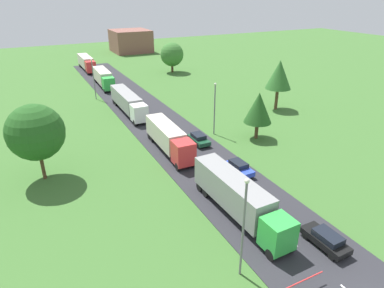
{
  "coord_description": "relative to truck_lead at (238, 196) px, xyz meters",
  "views": [
    {
      "loc": [
        -18.31,
        -8.48,
        20.22
      ],
      "look_at": [
        0.42,
        28.66,
        1.07
      ],
      "focal_mm": 31.47,
      "sensor_mm": 36.0,
      "label": 1
    }
  ],
  "objects": [
    {
      "name": "truck_fifth",
      "position": [
        -0.14,
        73.51,
        -0.08
      ],
      "size": [
        2.51,
        12.98,
        3.6
      ],
      "color": "red",
      "rests_on": "road"
    },
    {
      "name": "lamppost_lead",
      "position": [
        -3.96,
        -6.4,
        2.57
      ],
      "size": [
        0.36,
        0.36,
        8.58
      ],
      "color": "slate",
      "rests_on": "ground"
    },
    {
      "name": "tree_oak",
      "position": [
        19.76,
        60.59,
        2.47
      ],
      "size": [
        6.08,
        6.08,
        7.73
      ],
      "color": "#513823",
      "rests_on": "ground"
    },
    {
      "name": "lane_marking_centre",
      "position": [
        2.17,
        5.51,
        -2.14
      ],
      "size": [
        0.16,
        119.7,
        0.01
      ],
      "color": "white",
      "rests_on": "road"
    },
    {
      "name": "road",
      "position": [
        2.17,
        10.71,
        -2.18
      ],
      "size": [
        10.0,
        140.0,
        0.06
      ],
      "primitive_type": "cube",
      "color": "#2B2B30",
      "rests_on": "ground"
    },
    {
      "name": "tree_maple",
      "position": [
        -16.16,
        16.12,
        3.65
      ],
      "size": [
        6.33,
        6.33,
        9.04
      ],
      "color": "#513823",
      "rests_on": "ground"
    },
    {
      "name": "lamppost_third",
      "position": [
        -3.88,
        45.28,
        2.25
      ],
      "size": [
        0.36,
        0.36,
        7.96
      ],
      "color": "slate",
      "rests_on": "ground"
    },
    {
      "name": "distant_building",
      "position": [
        19.91,
        97.31,
        1.51
      ],
      "size": [
        12.53,
        12.92,
        7.43
      ],
      "primitive_type": "cube",
      "color": "brown",
      "rests_on": "ground"
    },
    {
      "name": "truck_lead",
      "position": [
        0.0,
        0.0,
        0.0
      ],
      "size": [
        2.81,
        13.25,
        3.78
      ],
      "color": "green",
      "rests_on": "road"
    },
    {
      "name": "truck_third",
      "position": [
        -0.43,
        34.23,
        -0.12
      ],
      "size": [
        2.56,
        14.77,
        3.48
      ],
      "color": "white",
      "rests_on": "road"
    },
    {
      "name": "tree_pine",
      "position": [
        24.56,
        23.92,
        4.18
      ],
      "size": [
        4.61,
        4.61,
        8.98
      ],
      "color": "#513823",
      "rests_on": "ground"
    },
    {
      "name": "truck_fourth",
      "position": [
        -0.07,
        54.25,
        -0.1
      ],
      "size": [
        2.82,
        12.19,
        3.57
      ],
      "color": "green",
      "rests_on": "road"
    },
    {
      "name": "truck_second",
      "position": [
        -0.26,
        16.18,
        -0.11
      ],
      "size": [
        2.79,
        12.06,
        3.51
      ],
      "color": "red",
      "rests_on": "road"
    },
    {
      "name": "lamppost_second",
      "position": [
        8.3,
        18.72,
        2.27
      ],
      "size": [
        0.36,
        0.36,
        8.01
      ],
      "color": "slate",
      "rests_on": "ground"
    },
    {
      "name": "tree_elm",
      "position": [
        13.17,
        14.58,
        2.53
      ],
      "size": [
        4.05,
        4.05,
        7.0
      ],
      "color": "#513823",
      "rests_on": "ground"
    },
    {
      "name": "car_third",
      "position": [
        4.52,
        16.54,
        -1.39
      ],
      "size": [
        1.86,
        3.96,
        1.44
      ],
      "color": "#19472D",
      "rests_on": "road"
    },
    {
      "name": "car_second",
      "position": [
        4.85,
        6.82,
        -1.38
      ],
      "size": [
        1.88,
        4.05,
        1.47
      ],
      "color": "blue",
      "rests_on": "road"
    },
    {
      "name": "car_lead",
      "position": [
        4.31,
        -7.16,
        -1.39
      ],
      "size": [
        1.87,
        4.32,
        1.44
      ],
      "color": "black",
      "rests_on": "road"
    }
  ]
}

